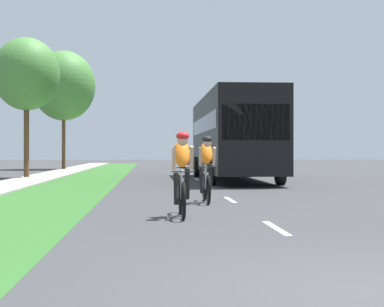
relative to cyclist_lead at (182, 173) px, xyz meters
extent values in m
plane|color=#38383A|center=(1.41, 13.88, -0.81)|extent=(120.00, 120.00, 0.00)
cube|color=#2D6026|center=(-3.24, 13.88, -0.81)|extent=(2.85, 70.00, 0.01)
cube|color=#9E998E|center=(-5.59, 13.88, -0.81)|extent=(1.86, 70.00, 0.10)
cube|color=white|center=(1.41, -1.72, -0.81)|extent=(0.12, 1.80, 0.01)
cube|color=white|center=(1.41, 3.88, -0.81)|extent=(0.12, 1.80, 0.01)
cube|color=white|center=(1.41, 9.48, -0.81)|extent=(0.12, 1.80, 0.01)
cube|color=white|center=(1.41, 15.08, -0.81)|extent=(0.12, 1.80, 0.01)
cube|color=white|center=(1.41, 20.68, -0.81)|extent=(0.12, 1.80, 0.01)
cube|color=white|center=(1.41, 26.28, -0.81)|extent=(0.12, 1.80, 0.01)
cube|color=white|center=(1.41, 31.88, -0.81)|extent=(0.12, 1.80, 0.01)
cube|color=white|center=(1.41, 37.48, -0.81)|extent=(0.12, 1.80, 0.01)
cube|color=white|center=(1.41, 43.08, -0.81)|extent=(0.12, 1.80, 0.01)
torus|color=black|center=(0.00, 0.55, -0.47)|extent=(0.06, 0.68, 0.68)
torus|color=black|center=(0.00, -0.49, -0.47)|extent=(0.06, 0.68, 0.68)
cylinder|color=silver|center=(0.00, -0.07, -0.29)|extent=(0.04, 0.59, 0.43)
cylinder|color=silver|center=(0.00, 0.21, -0.19)|extent=(0.04, 0.04, 0.55)
cylinder|color=silver|center=(0.00, -0.02, 0.04)|extent=(0.03, 0.55, 0.03)
cylinder|color=black|center=(0.00, -0.47, 0.05)|extent=(0.42, 0.02, 0.02)
ellipsoid|color=orange|center=(0.00, 0.05, 0.37)|extent=(0.30, 0.54, 0.63)
sphere|color=tan|center=(0.00, -0.23, 0.61)|extent=(0.20, 0.20, 0.20)
ellipsoid|color=red|center=(0.00, -0.23, 0.69)|extent=(0.24, 0.28, 0.16)
cylinder|color=tan|center=(-0.16, -0.23, 0.29)|extent=(0.07, 0.26, 0.45)
cylinder|color=tan|center=(0.16, -0.23, 0.29)|extent=(0.07, 0.26, 0.45)
cylinder|color=black|center=(-0.10, 0.13, -0.29)|extent=(0.10, 0.30, 0.60)
cylinder|color=black|center=(0.10, 0.08, -0.19)|extent=(0.10, 0.25, 0.61)
torus|color=black|center=(0.74, 3.62, -0.47)|extent=(0.06, 0.68, 0.68)
torus|color=black|center=(0.74, 2.58, -0.47)|extent=(0.06, 0.68, 0.68)
cylinder|color=silver|center=(0.74, 3.00, -0.29)|extent=(0.04, 0.59, 0.43)
cylinder|color=silver|center=(0.74, 3.28, -0.19)|extent=(0.04, 0.04, 0.55)
cylinder|color=silver|center=(0.74, 3.05, 0.04)|extent=(0.03, 0.55, 0.03)
cylinder|color=black|center=(0.74, 2.60, 0.05)|extent=(0.42, 0.02, 0.02)
ellipsoid|color=orange|center=(0.74, 3.12, 0.37)|extent=(0.30, 0.54, 0.63)
sphere|color=tan|center=(0.74, 2.84, 0.61)|extent=(0.20, 0.20, 0.20)
ellipsoid|color=black|center=(0.74, 2.84, 0.69)|extent=(0.24, 0.28, 0.16)
cylinder|color=tan|center=(0.58, 2.84, 0.29)|extent=(0.07, 0.26, 0.45)
cylinder|color=tan|center=(0.90, 2.84, 0.29)|extent=(0.07, 0.26, 0.45)
cylinder|color=black|center=(0.64, 3.20, -0.29)|extent=(0.10, 0.30, 0.60)
cylinder|color=black|center=(0.84, 3.15, -0.19)|extent=(0.10, 0.25, 0.61)
cube|color=black|center=(2.86, 14.22, 1.12)|extent=(2.50, 11.60, 3.10)
cube|color=#1E2833|center=(2.86, 14.22, 1.52)|extent=(2.52, 10.67, 0.64)
cube|color=#1E2833|center=(2.86, 8.45, 1.37)|extent=(2.25, 0.06, 1.20)
cylinder|color=black|center=(1.61, 10.45, -0.33)|extent=(0.28, 0.96, 0.96)
cylinder|color=black|center=(4.11, 10.45, -0.33)|extent=(0.28, 0.96, 0.96)
cylinder|color=black|center=(1.61, 17.41, -0.33)|extent=(0.28, 0.96, 0.96)
cylinder|color=black|center=(4.11, 17.41, -0.33)|extent=(0.28, 0.96, 0.96)
cube|color=maroon|center=(2.61, 33.15, -0.17)|extent=(1.76, 4.30, 0.76)
cube|color=maroon|center=(2.61, 33.30, 0.45)|extent=(1.55, 2.24, 0.52)
cube|color=#1E2833|center=(2.61, 32.34, 0.43)|extent=(1.44, 0.08, 0.44)
cylinder|color=black|center=(1.73, 31.82, -0.49)|extent=(0.22, 0.64, 0.64)
cylinder|color=black|center=(3.49, 31.82, -0.49)|extent=(0.22, 0.64, 0.64)
cylinder|color=black|center=(1.73, 34.49, -0.49)|extent=(0.22, 0.64, 0.64)
cylinder|color=black|center=(3.49, 34.49, -0.49)|extent=(0.22, 0.64, 0.64)
cylinder|color=brown|center=(-6.19, 16.64, 0.95)|extent=(0.24, 0.24, 3.52)
ellipsoid|color=#478438|center=(-6.19, 16.64, 3.90)|extent=(2.99, 2.99, 3.29)
cylinder|color=brown|center=(-6.40, 29.88, 1.14)|extent=(0.24, 0.24, 3.91)
ellipsoid|color=#478438|center=(-6.40, 29.88, 4.80)|extent=(4.25, 4.25, 4.67)
camera|label=1|loc=(-0.58, -11.25, 0.41)|focal=56.82mm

